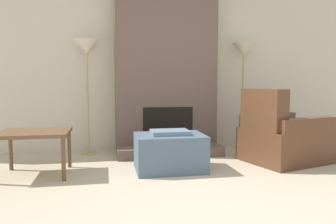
% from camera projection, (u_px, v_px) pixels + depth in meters
% --- Properties ---
extents(ground_plane, '(24.00, 24.00, 0.00)m').
position_uv_depth(ground_plane, '(222.00, 215.00, 2.57)').
color(ground_plane, beige).
extents(wall_back, '(8.03, 0.06, 2.60)m').
position_uv_depth(wall_back, '(163.00, 65.00, 5.10)').
color(wall_back, beige).
rests_on(wall_back, ground_plane).
extents(fireplace, '(1.49, 0.78, 2.60)m').
position_uv_depth(fireplace, '(166.00, 69.00, 4.86)').
color(fireplace, brown).
rests_on(fireplace, ground_plane).
extents(ottoman, '(0.80, 0.60, 0.48)m').
position_uv_depth(ottoman, '(170.00, 152.00, 3.86)').
color(ottoman, slate).
rests_on(ottoman, ground_plane).
extents(armchair, '(1.17, 1.05, 0.96)m').
position_uv_depth(armchair, '(281.00, 140.00, 4.25)').
color(armchair, brown).
rests_on(armchair, ground_plane).
extents(side_table, '(0.75, 0.64, 0.50)m').
position_uv_depth(side_table, '(35.00, 136.00, 3.63)').
color(side_table, brown).
rests_on(side_table, ground_plane).
extents(floor_lamp_left, '(0.36, 0.36, 1.64)m').
position_uv_depth(floor_lamp_left, '(87.00, 53.00, 4.63)').
color(floor_lamp_left, tan).
rests_on(floor_lamp_left, ground_plane).
extents(floor_lamp_right, '(0.36, 0.36, 1.64)m').
position_uv_depth(floor_lamp_right, '(244.00, 56.00, 5.07)').
color(floor_lamp_right, tan).
rests_on(floor_lamp_right, ground_plane).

